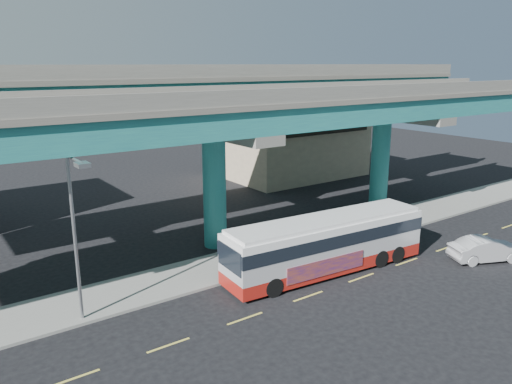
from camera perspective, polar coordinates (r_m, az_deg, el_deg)
ground at (r=26.88m, az=5.56°, el=-11.55°), size 120.00×120.00×0.00m
sidewalk at (r=30.82m, az=-1.23°, el=-7.82°), size 70.00×4.00×0.15m
lane_markings at (r=26.68m, az=6.00°, el=-11.76°), size 58.00×0.12×0.01m
viaduct at (r=31.66m, az=-5.07°, el=9.66°), size 52.00×12.40×11.70m
building_beige at (r=53.97m, az=4.03°, el=5.64°), size 14.00×10.23×7.00m
transit_bus at (r=29.16m, az=8.08°, el=-5.68°), size 12.89×3.72×3.26m
sedan at (r=33.78m, az=24.82°, el=-5.97°), size 4.93×5.68×1.48m
street_lamp at (r=23.14m, az=-19.86°, el=-2.60°), size 0.50×2.59×7.98m
stop_sign at (r=32.80m, az=8.58°, el=-3.45°), size 0.53×0.47×2.27m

